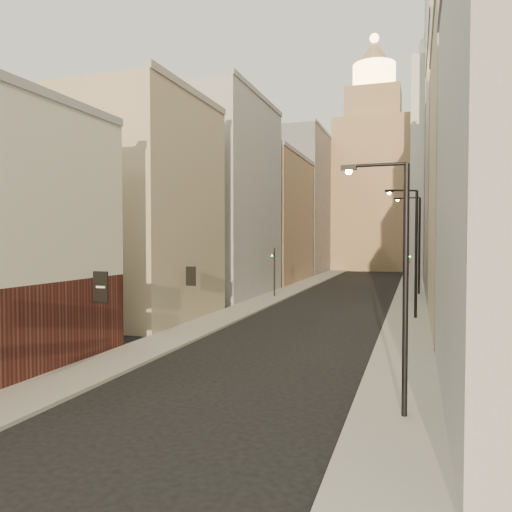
{
  "coord_description": "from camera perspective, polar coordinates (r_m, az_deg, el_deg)",
  "views": [
    {
      "loc": [
        7.07,
        -6.34,
        5.91
      ],
      "look_at": [
        -1.19,
        19.28,
        4.97
      ],
      "focal_mm": 35.0,
      "sensor_mm": 36.0,
      "label": 1
    }
  ],
  "objects": [
    {
      "name": "clock_tower",
      "position": [
        99.36,
        13.25,
        8.72
      ],
      "size": [
        14.0,
        14.0,
        44.9
      ],
      "color": "#8E7054",
      "rests_on": "ground"
    },
    {
      "name": "sidewalk_right",
      "position": [
        61.62,
        17.29,
        -3.52
      ],
      "size": [
        3.0,
        140.0,
        0.15
      ],
      "primitive_type": "cube",
      "color": "gray",
      "rests_on": "ground"
    },
    {
      "name": "left_bldg_wingrid",
      "position": [
        88.63,
        5.44,
        5.93
      ],
      "size": [
        8.0,
        20.0,
        24.0
      ],
      "primitive_type": "cube",
      "color": "gray",
      "rests_on": "ground"
    },
    {
      "name": "right_bldg_beige",
      "position": [
        36.9,
        25.71,
        8.16
      ],
      "size": [
        8.0,
        16.0,
        20.0
      ],
      "primitive_type": "cube",
      "color": "tan",
      "rests_on": "ground"
    },
    {
      "name": "white_tower",
      "position": [
        85.34,
        19.98,
        10.44
      ],
      "size": [
        8.0,
        8.0,
        41.5
      ],
      "color": "silver",
      "rests_on": "ground"
    },
    {
      "name": "sidewalk_left",
      "position": [
        63.1,
        5.38,
        -3.31
      ],
      "size": [
        3.0,
        140.0,
        0.15
      ],
      "primitive_type": "cube",
      "color": "gray",
      "rests_on": "ground"
    },
    {
      "name": "streetlamp_far",
      "position": [
        54.58,
        17.9,
        1.84
      ],
      "size": [
        2.68,
        0.5,
        10.24
      ],
      "rotation": [
        0.0,
        0.0,
        -0.1
      ],
      "color": "black",
      "rests_on": "ground"
    },
    {
      "name": "left_bldg_grey",
      "position": [
        52.13,
        -3.67,
        6.5
      ],
      "size": [
        8.0,
        16.0,
        20.0
      ],
      "primitive_type": "cube",
      "color": "#939298",
      "rests_on": "ground"
    },
    {
      "name": "traffic_light_left",
      "position": [
        49.88,
        2.12,
        -0.68
      ],
      "size": [
        0.6,
        0.53,
        5.0
      ],
      "rotation": [
        0.0,
        0.0,
        3.48
      ],
      "color": "black",
      "rests_on": "ground"
    },
    {
      "name": "streetlamp_mid",
      "position": [
        37.89,
        17.51,
        1.12
      ],
      "size": [
        2.3,
        1.21,
        9.44
      ],
      "rotation": [
        0.0,
        0.0,
        0.43
      ],
      "color": "black",
      "rests_on": "ground"
    },
    {
      "name": "highrise",
      "position": [
        87.31,
        25.47,
        14.88
      ],
      "size": [
        21.0,
        23.0,
        51.2
      ],
      "color": "gray",
      "rests_on": "ground"
    },
    {
      "name": "right_bldg_wingrid",
      "position": [
        57.0,
        22.98,
        8.99
      ],
      "size": [
        8.0,
        20.0,
        26.0
      ],
      "primitive_type": "cube",
      "color": "gray",
      "rests_on": "ground"
    },
    {
      "name": "streetlamp_near",
      "position": [
        16.77,
        16.0,
        -1.95
      ],
      "size": [
        2.2,
        0.25,
        8.37
      ],
      "rotation": [
        0.0,
        0.0,
        -0.02
      ],
      "color": "black",
      "rests_on": "ground"
    },
    {
      "name": "left_bldg_beige",
      "position": [
        37.6,
        -12.69,
        5.14
      ],
      "size": [
        8.0,
        12.0,
        16.0
      ],
      "primitive_type": "cube",
      "color": "tan",
      "rests_on": "ground"
    },
    {
      "name": "left_bldg_tan",
      "position": [
        69.08,
        1.84,
        4.15
      ],
      "size": [
        8.0,
        18.0,
        17.0
      ],
      "primitive_type": "cube",
      "color": "#8E7054",
      "rests_on": "ground"
    },
    {
      "name": "traffic_light_right",
      "position": [
        49.51,
        16.89,
        -0.37
      ],
      "size": [
        0.71,
        0.71,
        5.0
      ],
      "rotation": [
        0.0,
        0.0,
        3.2
      ],
      "color": "black",
      "rests_on": "ground"
    }
  ]
}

